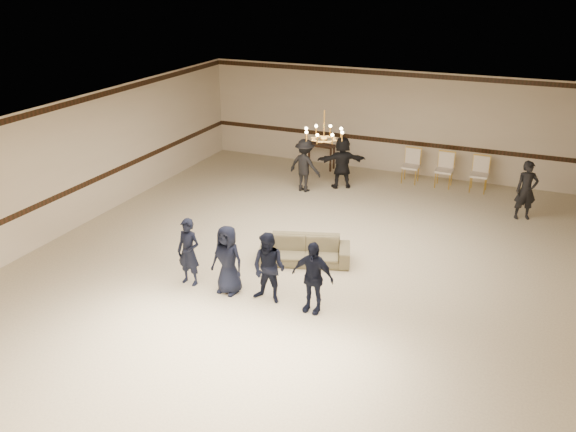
% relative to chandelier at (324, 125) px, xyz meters
% --- Properties ---
extents(room, '(12.01, 14.01, 3.21)m').
position_rel_chandelier_xyz_m(room, '(0.00, -1.00, -1.28)').
color(room, beige).
rests_on(room, ground).
extents(chair_rail, '(12.00, 0.02, 0.14)m').
position_rel_chandelier_xyz_m(chair_rail, '(0.00, 5.99, -1.88)').
color(chair_rail, black).
rests_on(chair_rail, wall_back).
extents(crown_molding, '(12.00, 0.02, 0.14)m').
position_rel_chandelier_xyz_m(crown_molding, '(0.00, 5.99, 0.21)').
color(crown_molding, black).
rests_on(crown_molding, wall_back).
extents(chandelier, '(0.94, 0.94, 0.89)m').
position_rel_chandelier_xyz_m(chandelier, '(0.00, 0.00, 0.00)').
color(chandelier, gold).
rests_on(chandelier, ceiling).
extents(boy_a, '(0.55, 0.38, 1.43)m').
position_rel_chandelier_xyz_m(boy_a, '(-1.83, -2.88, -2.16)').
color(boy_a, black).
rests_on(boy_a, floor).
extents(boy_b, '(0.75, 0.53, 1.43)m').
position_rel_chandelier_xyz_m(boy_b, '(-0.93, -2.88, -2.16)').
color(boy_b, black).
rests_on(boy_b, floor).
extents(boy_c, '(0.73, 0.58, 1.43)m').
position_rel_chandelier_xyz_m(boy_c, '(-0.03, -2.88, -2.16)').
color(boy_c, black).
rests_on(boy_c, floor).
extents(boy_d, '(0.86, 0.40, 1.43)m').
position_rel_chandelier_xyz_m(boy_d, '(0.87, -2.88, -2.16)').
color(boy_d, black).
rests_on(boy_d, floor).
extents(settee, '(2.12, 1.34, 0.58)m').
position_rel_chandelier_xyz_m(settee, '(-0.01, -1.04, -2.59)').
color(settee, brown).
rests_on(settee, floor).
extents(adult_left, '(1.10, 0.77, 1.55)m').
position_rel_chandelier_xyz_m(adult_left, '(-1.72, 3.23, -2.10)').
color(adult_left, black).
rests_on(adult_left, floor).
extents(adult_mid, '(1.48, 1.08, 1.55)m').
position_rel_chandelier_xyz_m(adult_mid, '(-0.82, 3.93, -2.10)').
color(adult_mid, black).
rests_on(adult_mid, floor).
extents(adult_right, '(0.67, 0.56, 1.55)m').
position_rel_chandelier_xyz_m(adult_right, '(4.28, 3.53, -2.10)').
color(adult_right, black).
rests_on(adult_right, floor).
extents(banquet_chair_left, '(0.50, 0.50, 1.02)m').
position_rel_chandelier_xyz_m(banquet_chair_left, '(0.94, 5.17, -2.36)').
color(banquet_chair_left, beige).
rests_on(banquet_chair_left, floor).
extents(banquet_chair_mid, '(0.51, 0.51, 1.02)m').
position_rel_chandelier_xyz_m(banquet_chair_mid, '(1.94, 5.17, -2.36)').
color(banquet_chair_mid, beige).
rests_on(banquet_chair_mid, floor).
extents(banquet_chair_right, '(0.50, 0.50, 1.02)m').
position_rel_chandelier_xyz_m(banquet_chair_right, '(2.94, 5.17, -2.36)').
color(banquet_chair_right, beige).
rests_on(banquet_chair_right, floor).
extents(console_table, '(1.00, 0.51, 0.81)m').
position_rel_chandelier_xyz_m(console_table, '(-2.06, 5.37, -2.47)').
color(console_table, black).
rests_on(console_table, floor).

